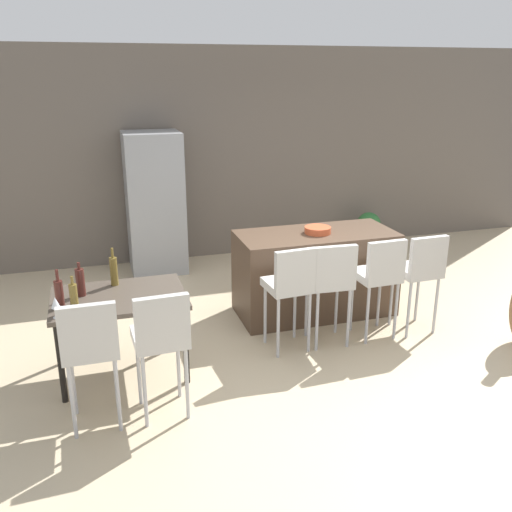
# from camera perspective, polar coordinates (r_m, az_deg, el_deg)

# --- Properties ---
(ground_plane) EXTENTS (10.00, 10.00, 0.00)m
(ground_plane) POSITION_cam_1_polar(r_m,az_deg,el_deg) (5.59, 5.92, -8.83)
(ground_plane) COLOR #C6B28E
(back_wall) EXTENTS (10.00, 0.12, 2.90)m
(back_wall) POSITION_cam_1_polar(r_m,az_deg,el_deg) (7.92, -2.32, 10.51)
(back_wall) COLOR #665B51
(back_wall) RESTS_ON ground_plane
(kitchen_island) EXTENTS (1.70, 0.76, 0.92)m
(kitchen_island) POSITION_cam_1_polar(r_m,az_deg,el_deg) (6.08, 6.13, -1.75)
(kitchen_island) COLOR #4C3828
(kitchen_island) RESTS_ON ground_plane
(bar_chair_left) EXTENTS (0.43, 0.43, 1.05)m
(bar_chair_left) POSITION_cam_1_polar(r_m,az_deg,el_deg) (5.13, 3.57, -2.76)
(bar_chair_left) COLOR beige
(bar_chair_left) RESTS_ON ground_plane
(bar_chair_middle) EXTENTS (0.42, 0.42, 1.05)m
(bar_chair_middle) POSITION_cam_1_polar(r_m,az_deg,el_deg) (5.28, 7.78, -2.26)
(bar_chair_middle) COLOR beige
(bar_chair_middle) RESTS_ON ground_plane
(bar_chair_right) EXTENTS (0.41, 0.41, 1.05)m
(bar_chair_right) POSITION_cam_1_polar(r_m,az_deg,el_deg) (5.51, 12.66, -1.67)
(bar_chair_right) COLOR beige
(bar_chair_right) RESTS_ON ground_plane
(bar_chair_far) EXTENTS (0.41, 0.41, 1.05)m
(bar_chair_far) POSITION_cam_1_polar(r_m,az_deg,el_deg) (5.74, 16.66, -1.18)
(bar_chair_far) COLOR beige
(bar_chair_far) RESTS_ON ground_plane
(dining_table) EXTENTS (1.13, 0.80, 0.74)m
(dining_table) POSITION_cam_1_polar(r_m,az_deg,el_deg) (4.90, -13.96, -4.86)
(dining_table) COLOR #4C4238
(dining_table) RESTS_ON ground_plane
(dining_chair_near) EXTENTS (0.40, 0.40, 1.05)m
(dining_chair_near) POSITION_cam_1_polar(r_m,az_deg,el_deg) (4.19, -16.82, -8.72)
(dining_chair_near) COLOR beige
(dining_chair_near) RESTS_ON ground_plane
(dining_chair_far) EXTENTS (0.42, 0.42, 1.05)m
(dining_chair_far) POSITION_cam_1_polar(r_m,az_deg,el_deg) (4.21, -9.82, -8.03)
(dining_chair_far) COLOR beige
(dining_chair_far) RESTS_ON ground_plane
(wine_bottle_left) EXTENTS (0.07, 0.07, 0.33)m
(wine_bottle_left) POSITION_cam_1_polar(r_m,az_deg,el_deg) (4.72, -19.72, -3.68)
(wine_bottle_left) COLOR #471E19
(wine_bottle_left) RESTS_ON dining_table
(wine_bottle_inner) EXTENTS (0.06, 0.06, 0.29)m
(wine_bottle_inner) POSITION_cam_1_polar(r_m,az_deg,el_deg) (4.63, -18.35, -4.03)
(wine_bottle_inner) COLOR brown
(wine_bottle_inner) RESTS_ON dining_table
(wine_bottle_far) EXTENTS (0.07, 0.07, 0.35)m
(wine_bottle_far) POSITION_cam_1_polar(r_m,az_deg,el_deg) (5.07, -14.52, -1.48)
(wine_bottle_far) COLOR brown
(wine_bottle_far) RESTS_ON dining_table
(wine_bottle_right) EXTENTS (0.08, 0.08, 0.30)m
(wine_bottle_right) POSITION_cam_1_polar(r_m,az_deg,el_deg) (4.91, -17.74, -2.58)
(wine_bottle_right) COLOR #471E19
(wine_bottle_right) RESTS_ON dining_table
(wine_glass_middle) EXTENTS (0.07, 0.07, 0.17)m
(wine_glass_middle) POSITION_cam_1_polar(r_m,az_deg,el_deg) (4.54, -20.07, -4.60)
(wine_glass_middle) COLOR silver
(wine_glass_middle) RESTS_ON dining_table
(refrigerator) EXTENTS (0.72, 0.68, 1.84)m
(refrigerator) POSITION_cam_1_polar(r_m,az_deg,el_deg) (7.38, -10.43, 5.42)
(refrigerator) COLOR #939699
(refrigerator) RESTS_ON ground_plane
(fruit_bowl) EXTENTS (0.28, 0.28, 0.07)m
(fruit_bowl) POSITION_cam_1_polar(r_m,az_deg,el_deg) (5.91, 6.41, 2.69)
(fruit_bowl) COLOR #C6512D
(fruit_bowl) RESTS_ON kitchen_island
(potted_plant) EXTENTS (0.36, 0.36, 0.56)m
(potted_plant) POSITION_cam_1_polar(r_m,az_deg,el_deg) (8.46, 11.57, 2.86)
(potted_plant) COLOR beige
(potted_plant) RESTS_ON ground_plane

